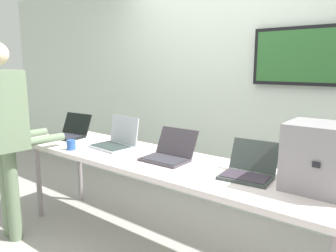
% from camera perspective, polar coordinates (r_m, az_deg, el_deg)
% --- Properties ---
extents(ground, '(8.00, 8.00, 0.04)m').
position_cam_1_polar(ground, '(2.91, -1.91, -21.34)').
color(ground, '#A09B96').
extents(back_wall, '(8.00, 0.11, 2.58)m').
position_cam_1_polar(back_wall, '(3.41, 10.56, 6.73)').
color(back_wall, silver).
rests_on(back_wall, ground).
extents(workbench, '(2.89, 0.70, 0.79)m').
position_cam_1_polar(workbench, '(2.59, -2.01, -6.90)').
color(workbench, silver).
rests_on(workbench, ground).
extents(equipment_box, '(0.42, 0.34, 0.40)m').
position_cam_1_polar(equipment_box, '(2.09, 25.75, -5.05)').
color(equipment_box, gray).
rests_on(equipment_box, workbench).
extents(laptop_station_0, '(0.39, 0.35, 0.23)m').
position_cam_1_polar(laptop_station_0, '(3.49, -16.88, -0.94)').
color(laptop_station_0, black).
rests_on(laptop_station_0, workbench).
extents(laptop_station_1, '(0.39, 0.33, 0.27)m').
position_cam_1_polar(laptop_station_1, '(2.95, -9.08, -2.48)').
color(laptop_station_1, '#A9AEB8').
rests_on(laptop_station_1, workbench).
extents(laptop_station_2, '(0.36, 0.34, 0.22)m').
position_cam_1_polar(laptop_station_2, '(2.53, 0.19, -4.76)').
color(laptop_station_2, '#39333A').
rests_on(laptop_station_2, workbench).
extents(laptop_station_3, '(0.35, 0.35, 0.22)m').
position_cam_1_polar(laptop_station_3, '(2.22, 14.05, -7.32)').
color(laptop_station_3, '#353C3A').
rests_on(laptop_station_3, workbench).
extents(person, '(0.47, 0.61, 1.71)m').
position_cam_1_polar(person, '(3.07, -26.87, 0.40)').
color(person, slate).
rests_on(person, ground).
extents(coffee_mug, '(0.08, 0.08, 0.09)m').
position_cam_1_polar(coffee_mug, '(2.95, -16.67, -3.20)').
color(coffee_mug, '#2951A0').
rests_on(coffee_mug, workbench).
extents(paper_sheet, '(0.29, 0.34, 0.00)m').
position_cam_1_polar(paper_sheet, '(3.61, -22.39, -1.74)').
color(paper_sheet, white).
rests_on(paper_sheet, workbench).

